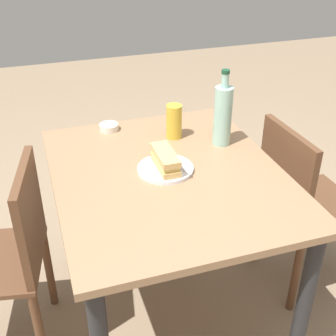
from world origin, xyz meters
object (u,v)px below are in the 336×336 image
dining_table (168,197)px  baguette_sandwich_near (165,160)px  water_bottle (223,115)px  knife_near (176,163)px  beer_glass (174,121)px  chair_near (10,252)px  plate_near (165,169)px  chair_far (300,200)px  olive_bowl (109,127)px

dining_table → baguette_sandwich_near: baguette_sandwich_near is taller
baguette_sandwich_near → water_bottle: (-0.15, 0.30, 0.09)m
dining_table → knife_near: (-0.03, 0.04, 0.13)m
dining_table → beer_glass: (-0.28, 0.12, 0.19)m
chair_near → plate_near: bearing=88.0°
chair_far → baguette_sandwich_near: size_ratio=4.44×
chair_far → beer_glass: (-0.29, -0.52, 0.34)m
plate_near → water_bottle: bearing=115.6°
baguette_sandwich_near → beer_glass: size_ratio=1.25×
chair_far → baguette_sandwich_near: (-0.02, -0.64, 0.31)m
chair_near → water_bottle: (-0.12, 0.94, 0.40)m
chair_far → chair_near: 1.28m
chair_far → water_bottle: water_bottle is taller
plate_near → chair_far: bearing=88.2°
chair_far → chair_near: (-0.04, -1.28, 0.00)m
chair_near → beer_glass: bearing=107.9°
chair_far → dining_table: bearing=-90.2°
plate_near → beer_glass: 0.30m
plate_near → olive_bowl: olive_bowl is taller
dining_table → knife_near: 0.14m
plate_near → beer_glass: size_ratio=1.45×
knife_near → water_bottle: water_bottle is taller
water_bottle → baguette_sandwich_near: bearing=-64.4°
dining_table → baguette_sandwich_near: (-0.02, -0.01, 0.17)m
chair_near → plate_near: (0.02, 0.63, 0.27)m
plate_near → beer_glass: beer_glass is taller
baguette_sandwich_near → water_bottle: bearing=115.6°
plate_near → water_bottle: (-0.15, 0.30, 0.13)m
chair_near → knife_near: bearing=89.0°
chair_near → beer_glass: (-0.25, 0.76, 0.34)m
knife_near → olive_bowl: (-0.42, -0.18, -0.00)m
knife_near → beer_glass: (-0.26, 0.08, 0.06)m
chair_far → chair_near: same height
dining_table → beer_glass: 0.36m
chair_near → olive_bowl: (-0.41, 0.50, 0.28)m
beer_glass → plate_near: bearing=-25.3°
knife_near → beer_glass: size_ratio=1.15×
knife_near → olive_bowl: size_ratio=2.01×
baguette_sandwich_near → chair_far: bearing=88.2°
chair_far → water_bottle: 0.55m
dining_table → chair_far: size_ratio=1.25×
dining_table → chair_near: chair_near is taller
chair_far → baguette_sandwich_near: chair_far is taller
chair_far → knife_near: 0.66m
water_bottle → olive_bowl: 0.54m
baguette_sandwich_near → water_bottle: size_ratio=0.57×
chair_far → chair_near: size_ratio=1.00×
plate_near → dining_table: bearing=16.8°
chair_near → baguette_sandwich_near: bearing=88.0°
water_bottle → plate_near: bearing=-64.4°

